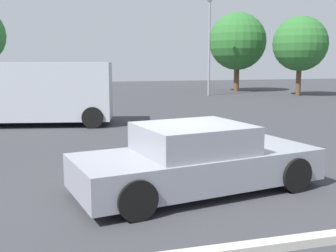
{
  "coord_description": "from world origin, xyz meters",
  "views": [
    {
      "loc": [
        -2.37,
        -7.2,
        2.37
      ],
      "look_at": [
        0.16,
        1.73,
        0.9
      ],
      "focal_mm": 44.23,
      "sensor_mm": 36.0,
      "label": 1
    }
  ],
  "objects": [
    {
      "name": "tree_far_right",
      "position": [
        13.85,
        17.53,
        3.48
      ],
      "size": [
        3.65,
        3.65,
        5.32
      ],
      "color": "brown",
      "rests_on": "ground_plane"
    },
    {
      "name": "tree_back_left",
      "position": [
        11.58,
        22.5,
        3.82
      ],
      "size": [
        4.38,
        4.38,
        6.03
      ],
      "color": "brown",
      "rests_on": "ground_plane"
    },
    {
      "name": "sedan_foreground",
      "position": [
        0.14,
        -0.27,
        0.58
      ],
      "size": [
        4.75,
        2.57,
        1.24
      ],
      "rotation": [
        0.0,
        0.0,
        0.18
      ],
      "color": "gray",
      "rests_on": "ground_plane"
    },
    {
      "name": "dog",
      "position": [
        2.54,
        1.79,
        0.25
      ],
      "size": [
        0.45,
        0.53,
        0.4
      ],
      "rotation": [
        0.0,
        0.0,
        4.06
      ],
      "color": "beige",
      "rests_on": "ground_plane"
    },
    {
      "name": "parking_curb",
      "position": [
        0.0,
        -2.82,
        0.06
      ],
      "size": [
        9.01,
        0.2,
        0.12
      ],
      "primitive_type": "cube",
      "color": "#B7B2A8",
      "rests_on": "ground_plane"
    },
    {
      "name": "ground_plane",
      "position": [
        0.0,
        0.0,
        0.0
      ],
      "size": [
        80.0,
        80.0,
        0.0
      ],
      "primitive_type": "plane",
      "color": "#38383D"
    },
    {
      "name": "light_post_mid",
      "position": [
        8.04,
        19.37,
        4.5
      ],
      "size": [
        0.44,
        0.44,
        6.66
      ],
      "color": "gray",
      "rests_on": "ground_plane"
    },
    {
      "name": "van_white",
      "position": [
        -2.72,
        8.78,
        1.24
      ],
      "size": [
        5.41,
        3.02,
        2.31
      ],
      "rotation": [
        0.0,
        0.0,
        -0.2
      ],
      "color": "#B2B7C1",
      "rests_on": "ground_plane"
    }
  ]
}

